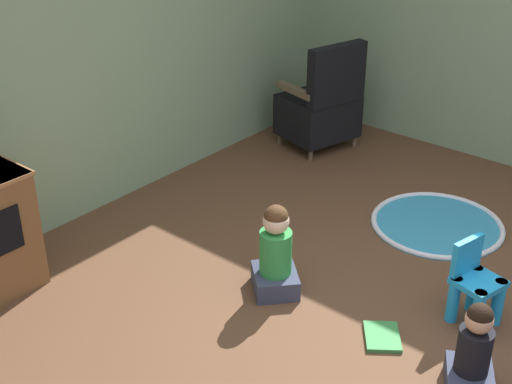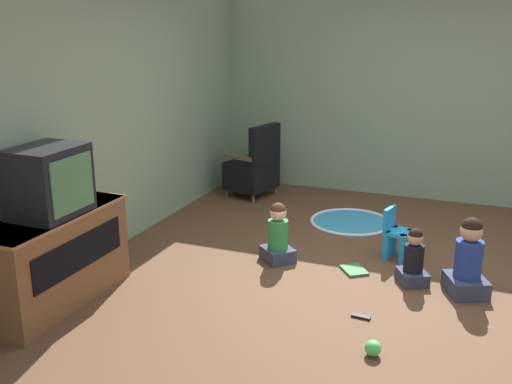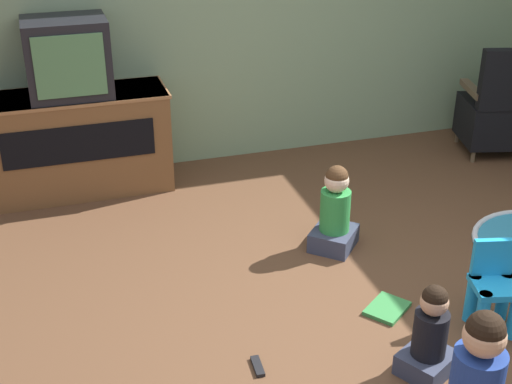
{
  "view_description": "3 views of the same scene",
  "coord_description": "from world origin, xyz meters",
  "px_view_note": "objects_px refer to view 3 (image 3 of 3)",
  "views": [
    {
      "loc": [
        -2.75,
        -1.36,
        2.55
      ],
      "look_at": [
        -0.28,
        0.7,
        0.86
      ],
      "focal_mm": 50.0,
      "sensor_mm": 36.0,
      "label": 1
    },
    {
      "loc": [
        -4.96,
        -0.96,
        2.26
      ],
      "look_at": [
        -0.51,
        0.83,
        0.85
      ],
      "focal_mm": 42.0,
      "sensor_mm": 36.0,
      "label": 2
    },
    {
      "loc": [
        -1.62,
        -2.86,
        2.41
      ],
      "look_at": [
        -0.56,
        0.53,
        0.64
      ],
      "focal_mm": 50.0,
      "sensor_mm": 36.0,
      "label": 3
    }
  ],
  "objects_px": {
    "television": "(67,58)",
    "black_armchair": "(501,112)",
    "remote_control": "(258,366)",
    "book": "(387,308)",
    "child_watching_left": "(335,213)",
    "tv_cabinet": "(77,141)",
    "yellow_kid_chair": "(494,293)",
    "child_watching_right": "(430,336)"
  },
  "relations": [
    {
      "from": "child_watching_left",
      "to": "child_watching_right",
      "type": "bearing_deg",
      "value": -139.26
    },
    {
      "from": "television",
      "to": "book",
      "type": "distance_m",
      "value": 2.78
    },
    {
      "from": "book",
      "to": "tv_cabinet",
      "type": "bearing_deg",
      "value": 88.55
    },
    {
      "from": "tv_cabinet",
      "to": "yellow_kid_chair",
      "type": "xyz_separation_m",
      "value": [
        1.97,
        -2.41,
        -0.17
      ]
    },
    {
      "from": "television",
      "to": "black_armchair",
      "type": "bearing_deg",
      "value": -5.51
    },
    {
      "from": "television",
      "to": "remote_control",
      "type": "height_order",
      "value": "television"
    },
    {
      "from": "television",
      "to": "book",
      "type": "xyz_separation_m",
      "value": [
        1.51,
        -2.1,
        -1.02
      ]
    },
    {
      "from": "child_watching_right",
      "to": "remote_control",
      "type": "relative_size",
      "value": 3.35
    },
    {
      "from": "child_watching_left",
      "to": "remote_control",
      "type": "height_order",
      "value": "child_watching_left"
    },
    {
      "from": "book",
      "to": "child_watching_left",
      "type": "bearing_deg",
      "value": 54.39
    },
    {
      "from": "television",
      "to": "child_watching_left",
      "type": "xyz_separation_m",
      "value": [
        1.49,
        -1.36,
        -0.78
      ]
    },
    {
      "from": "television",
      "to": "child_watching_right",
      "type": "xyz_separation_m",
      "value": [
        1.45,
        -2.63,
        -0.81
      ]
    },
    {
      "from": "television",
      "to": "black_armchair",
      "type": "relative_size",
      "value": 0.6
    },
    {
      "from": "black_armchair",
      "to": "television",
      "type": "bearing_deg",
      "value": 9.16
    },
    {
      "from": "tv_cabinet",
      "to": "book",
      "type": "xyz_separation_m",
      "value": [
        1.51,
        -2.11,
        -0.38
      ]
    },
    {
      "from": "tv_cabinet",
      "to": "child_watching_right",
      "type": "distance_m",
      "value": 3.02
    },
    {
      "from": "tv_cabinet",
      "to": "black_armchair",
      "type": "distance_m",
      "value": 3.43
    },
    {
      "from": "tv_cabinet",
      "to": "child_watching_left",
      "type": "distance_m",
      "value": 2.03
    },
    {
      "from": "black_armchair",
      "to": "yellow_kid_chair",
      "type": "bearing_deg",
      "value": 69.78
    },
    {
      "from": "child_watching_left",
      "to": "black_armchair",
      "type": "bearing_deg",
      "value": -19.49
    },
    {
      "from": "black_armchair",
      "to": "child_watching_right",
      "type": "relative_size",
      "value": 1.85
    },
    {
      "from": "yellow_kid_chair",
      "to": "remote_control",
      "type": "height_order",
      "value": "yellow_kid_chair"
    },
    {
      "from": "yellow_kid_chair",
      "to": "remote_control",
      "type": "relative_size",
      "value": 3.28
    },
    {
      "from": "child_watching_left",
      "to": "book",
      "type": "height_order",
      "value": "child_watching_left"
    },
    {
      "from": "tv_cabinet",
      "to": "remote_control",
      "type": "relative_size",
      "value": 8.89
    },
    {
      "from": "child_watching_left",
      "to": "book",
      "type": "relative_size",
      "value": 1.86
    },
    {
      "from": "television",
      "to": "book",
      "type": "bearing_deg",
      "value": -54.33
    },
    {
      "from": "tv_cabinet",
      "to": "remote_control",
      "type": "xyz_separation_m",
      "value": [
        0.66,
        -2.36,
        -0.38
      ]
    },
    {
      "from": "yellow_kid_chair",
      "to": "child_watching_left",
      "type": "bearing_deg",
      "value": 128.58
    },
    {
      "from": "black_armchair",
      "to": "yellow_kid_chair",
      "type": "distance_m",
      "value": 2.53
    },
    {
      "from": "black_armchair",
      "to": "child_watching_right",
      "type": "xyz_separation_m",
      "value": [
        -1.96,
        -2.3,
        -0.15
      ]
    },
    {
      "from": "tv_cabinet",
      "to": "television",
      "type": "distance_m",
      "value": 0.64
    },
    {
      "from": "black_armchair",
      "to": "remote_control",
      "type": "bearing_deg",
      "value": 50.86
    },
    {
      "from": "tv_cabinet",
      "to": "child_watching_right",
      "type": "height_order",
      "value": "tv_cabinet"
    },
    {
      "from": "television",
      "to": "tv_cabinet",
      "type": "bearing_deg",
      "value": 90.0
    },
    {
      "from": "book",
      "to": "remote_control",
      "type": "xyz_separation_m",
      "value": [
        -0.85,
        -0.25,
        -0.0
      ]
    },
    {
      "from": "television",
      "to": "child_watching_left",
      "type": "distance_m",
      "value": 2.16
    },
    {
      "from": "child_watching_left",
      "to": "yellow_kid_chair",
      "type": "bearing_deg",
      "value": -112.7
    },
    {
      "from": "book",
      "to": "yellow_kid_chair",
      "type": "bearing_deg",
      "value": -69.57
    },
    {
      "from": "child_watching_right",
      "to": "tv_cabinet",
      "type": "bearing_deg",
      "value": 89.91
    },
    {
      "from": "yellow_kid_chair",
      "to": "book",
      "type": "xyz_separation_m",
      "value": [
        -0.47,
        0.3,
        -0.21
      ]
    },
    {
      "from": "yellow_kid_chair",
      "to": "child_watching_left",
      "type": "relative_size",
      "value": 0.86
    }
  ]
}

